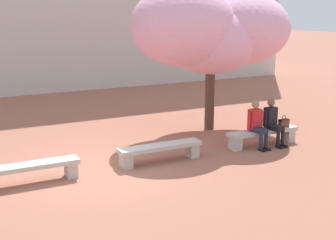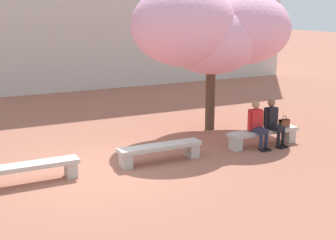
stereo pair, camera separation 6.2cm
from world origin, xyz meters
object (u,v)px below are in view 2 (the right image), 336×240
Objects in this scene: stone_bench_near_east at (263,135)px; person_seated_left at (257,123)px; person_seated_right at (273,120)px; handbag at (284,123)px; stone_bench_center at (160,150)px; cherry_tree_main at (213,31)px; stone_bench_near_west at (29,170)px.

person_seated_left reaches higher than stone_bench_near_east.
person_seated_right reaches higher than handbag.
handbag reaches higher than stone_bench_center.
stone_bench_center is 6.41× the size of handbag.
stone_bench_near_east is 0.43× the size of cherry_tree_main.
person_seated_left reaches higher than stone_bench_near_west.
stone_bench_near_west is at bearing 179.54° from person_seated_right.
handbag is (0.44, 0.05, -0.12)m from person_seated_right.
stone_bench_near_west is at bearing -160.38° from cherry_tree_main.
stone_bench_near_west is at bearing -180.00° from stone_bench_center.
person_seated_right is at bearing 0.08° from person_seated_left.
stone_bench_near_west is at bearing 179.94° from handbag.
cherry_tree_main is at bearing 100.60° from stone_bench_near_east.
person_seated_right is (6.62, -0.05, 0.38)m from stone_bench_near_west.
stone_bench_center is 2.93m from person_seated_left.
handbag is (0.99, 0.05, -0.12)m from person_seated_left.
person_seated_left is 0.26× the size of cherry_tree_main.
person_seated_left is at bearing -179.92° from person_seated_right.
stone_bench_near_east is at bearing 0.00° from stone_bench_near_west.
stone_bench_center is at bearing 178.94° from person_seated_left.
cherry_tree_main reaches higher than stone_bench_center.
handbag is at bearing -62.31° from cherry_tree_main.
stone_bench_near_west and stone_bench_center have the same top height.
cherry_tree_main reaches higher than person_seated_left.
stone_bench_near_east is 0.48m from person_seated_right.
stone_bench_near_east is at bearing -79.40° from cherry_tree_main.
stone_bench_near_east is at bearing -0.00° from stone_bench_center.
person_seated_right is 3.28m from cherry_tree_main.
stone_bench_near_west is 7.07m from handbag.
stone_bench_near_east is at bearing 179.40° from handbag.
person_seated_right is at bearing -72.69° from cherry_tree_main.
stone_bench_near_west is 6.88m from cherry_tree_main.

